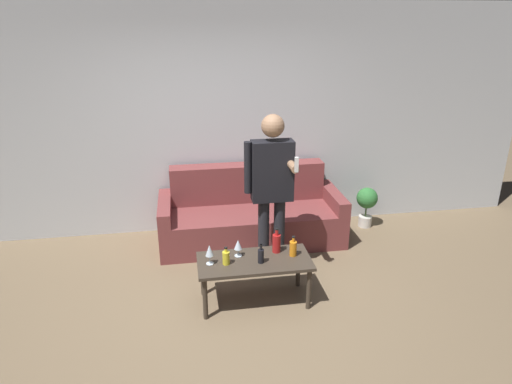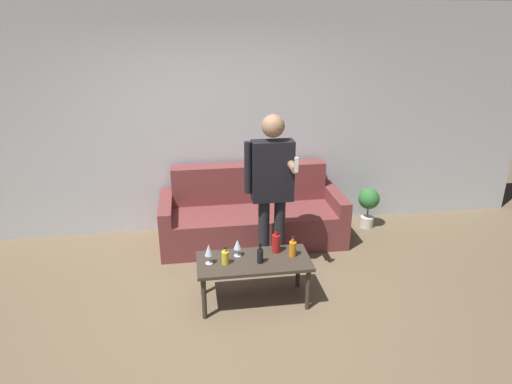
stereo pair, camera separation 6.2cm
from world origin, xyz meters
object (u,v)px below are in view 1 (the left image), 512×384
object	(u,v)px
bottle_orange	(226,257)
coffee_table	(254,265)
person_standing_front	(272,183)
couch	(251,215)

from	to	relation	value
bottle_orange	coffee_table	bearing A→B (deg)	6.43
coffee_table	person_standing_front	size ratio (longest dim) A/B	0.62
coffee_table	bottle_orange	bearing A→B (deg)	-173.57
couch	person_standing_front	world-z (taller)	person_standing_front
couch	coffee_table	world-z (taller)	couch
coffee_table	bottle_orange	size ratio (longest dim) A/B	6.15
couch	person_standing_front	size ratio (longest dim) A/B	1.28
coffee_table	bottle_orange	xyz separation A→B (m)	(-0.26, -0.03, 0.12)
couch	person_standing_front	xyz separation A→B (m)	(0.09, -0.77, 0.69)
person_standing_front	coffee_table	bearing A→B (deg)	-116.15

